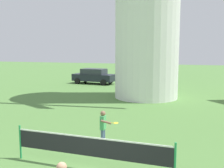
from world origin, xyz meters
The scene contains 4 objects.
tennis_net centered at (-0.13, 1.87, 0.68)m, with size 4.93×0.06×1.10m.
player_far centered at (-0.48, 3.93, 0.72)m, with size 0.74×0.50×1.27m.
parked_car_black centered at (-7.71, 20.22, 0.81)m, with size 4.49×2.15×1.56m.
parked_car_silver centered at (-1.84, 20.73, 0.81)m, with size 4.37×1.92×1.56m.
Camera 1 is at (2.87, -4.88, 3.49)m, focal length 42.25 mm.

